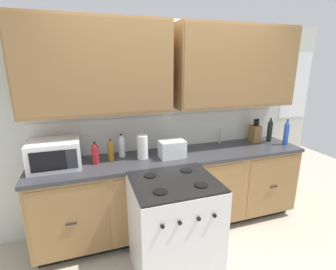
% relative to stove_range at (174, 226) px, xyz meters
% --- Properties ---
extents(ground_plane, '(8.00, 8.00, 0.00)m').
position_rel_stove_range_xyz_m(ground_plane, '(0.25, 0.33, -0.47)').
color(ground_plane, '#B2A893').
extents(wall_unit, '(4.28, 0.40, 2.41)m').
position_rel_stove_range_xyz_m(wall_unit, '(0.25, 0.83, 1.18)').
color(wall_unit, silver).
rests_on(wall_unit, ground_plane).
extents(counter_run, '(3.11, 0.64, 0.93)m').
position_rel_stove_range_xyz_m(counter_run, '(0.25, 0.63, 0.01)').
color(counter_run, black).
rests_on(counter_run, ground_plane).
extents(stove_range, '(0.76, 0.68, 0.95)m').
position_rel_stove_range_xyz_m(stove_range, '(0.00, 0.00, 0.00)').
color(stove_range, white).
rests_on(stove_range, ground_plane).
extents(microwave, '(0.48, 0.37, 0.28)m').
position_rel_stove_range_xyz_m(microwave, '(-1.01, 0.66, 0.60)').
color(microwave, white).
rests_on(microwave, counter_run).
extents(toaster, '(0.28, 0.18, 0.19)m').
position_rel_stove_range_xyz_m(toaster, '(0.18, 0.57, 0.56)').
color(toaster, white).
rests_on(toaster, counter_run).
extents(knife_block, '(0.11, 0.14, 0.31)m').
position_rel_stove_range_xyz_m(knife_block, '(1.41, 0.77, 0.58)').
color(knife_block, olive).
rests_on(knife_block, counter_run).
extents(sink_faucet, '(0.02, 0.02, 0.20)m').
position_rel_stove_range_xyz_m(sink_faucet, '(0.93, 0.84, 0.56)').
color(sink_faucet, '#B2B5BA').
rests_on(sink_faucet, counter_run).
extents(paper_towel_roll, '(0.12, 0.12, 0.26)m').
position_rel_stove_range_xyz_m(paper_towel_roll, '(-0.14, 0.64, 0.59)').
color(paper_towel_roll, white).
rests_on(paper_towel_roll, counter_run).
extents(bottle_dark, '(0.06, 0.06, 0.32)m').
position_rel_stove_range_xyz_m(bottle_dark, '(1.61, 0.72, 0.62)').
color(bottle_dark, black).
rests_on(bottle_dark, counter_run).
extents(bottle_clear, '(0.08, 0.08, 0.26)m').
position_rel_stove_range_xyz_m(bottle_clear, '(-0.34, 0.77, 0.59)').
color(bottle_clear, silver).
rests_on(bottle_clear, counter_run).
extents(bottle_red, '(0.07, 0.07, 0.23)m').
position_rel_stove_range_xyz_m(bottle_red, '(-0.63, 0.65, 0.58)').
color(bottle_red, maroon).
rests_on(bottle_red, counter_run).
extents(bottle_amber, '(0.06, 0.06, 0.24)m').
position_rel_stove_range_xyz_m(bottle_amber, '(-0.47, 0.68, 0.58)').
color(bottle_amber, '#9E6619').
rests_on(bottle_amber, counter_run).
extents(bottle_blue, '(0.06, 0.06, 0.33)m').
position_rel_stove_range_xyz_m(bottle_blue, '(1.71, 0.54, 0.62)').
color(bottle_blue, blue).
rests_on(bottle_blue, counter_run).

